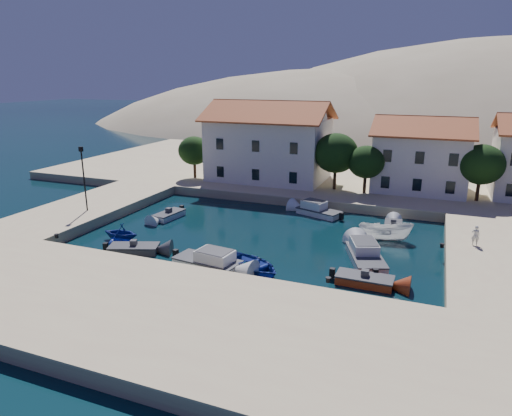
% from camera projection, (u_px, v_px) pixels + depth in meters
% --- Properties ---
extents(ground, '(400.00, 400.00, 0.00)m').
position_uv_depth(ground, '(210.00, 281.00, 31.35)').
color(ground, black).
rests_on(ground, ground).
extents(quay_south, '(52.00, 12.00, 1.00)m').
position_uv_depth(quay_south, '(162.00, 316.00, 25.86)').
color(quay_south, tan).
rests_on(quay_south, ground).
extents(quay_west, '(8.00, 20.00, 1.00)m').
position_uv_depth(quay_west, '(90.00, 208.00, 46.88)').
color(quay_west, tan).
rests_on(quay_west, ground).
extents(quay_north, '(80.00, 36.00, 1.00)m').
position_uv_depth(quay_north, '(346.00, 172.00, 64.42)').
color(quay_north, tan).
rests_on(quay_north, ground).
extents(hills, '(254.00, 176.00, 99.00)m').
position_uv_depth(hills, '(455.00, 200.00, 140.88)').
color(hills, tan).
rests_on(hills, ground).
extents(building_left, '(14.70, 9.45, 9.70)m').
position_uv_depth(building_left, '(269.00, 140.00, 56.82)').
color(building_left, white).
rests_on(building_left, quay_north).
extents(building_mid, '(10.50, 8.40, 8.30)m').
position_uv_depth(building_mid, '(421.00, 153.00, 51.52)').
color(building_mid, white).
rests_on(building_mid, quay_north).
extents(trees, '(37.30, 5.30, 6.45)m').
position_uv_depth(trees, '(349.00, 157.00, 51.12)').
color(trees, '#382314').
rests_on(trees, quay_north).
extents(lamppost, '(0.35, 0.25, 6.22)m').
position_uv_depth(lamppost, '(83.00, 173.00, 43.38)').
color(lamppost, black).
rests_on(lamppost, quay_west).
extents(bollards, '(29.36, 9.56, 0.30)m').
position_uv_depth(bollards, '(268.00, 252.00, 33.49)').
color(bollards, black).
rests_on(bollards, ground).
extents(motorboat_grey_sw, '(4.23, 2.98, 1.25)m').
position_uv_depth(motorboat_grey_sw, '(134.00, 249.00, 36.43)').
color(motorboat_grey_sw, '#38383D').
rests_on(motorboat_grey_sw, ground).
extents(cabin_cruiser_south, '(5.28, 2.79, 1.60)m').
position_uv_depth(cabin_cruiser_south, '(207.00, 261.00, 33.62)').
color(cabin_cruiser_south, silver).
rests_on(cabin_cruiser_south, ground).
extents(rowboat_south, '(6.05, 5.34, 1.04)m').
position_uv_depth(rowboat_south, '(251.00, 269.00, 33.31)').
color(rowboat_south, navy).
rests_on(rowboat_south, ground).
extents(motorboat_red_se, '(3.82, 1.74, 1.25)m').
position_uv_depth(motorboat_red_se, '(365.00, 280.00, 30.86)').
color(motorboat_red_se, maroon).
rests_on(motorboat_red_se, ground).
extents(cabin_cruiser_east, '(3.97, 5.87, 1.60)m').
position_uv_depth(cabin_cruiser_east, '(366.00, 256.00, 34.60)').
color(cabin_cruiser_east, silver).
rests_on(cabin_cruiser_east, ground).
extents(boat_east, '(4.81, 2.65, 1.76)m').
position_uv_depth(boat_east, '(385.00, 240.00, 39.23)').
color(boat_east, silver).
rests_on(boat_east, ground).
extents(motorboat_white_ne, '(1.79, 3.43, 1.25)m').
position_uv_depth(motorboat_white_ne, '(393.00, 227.00, 41.72)').
color(motorboat_white_ne, silver).
rests_on(motorboat_white_ne, ground).
extents(rowboat_west, '(3.33, 2.91, 1.68)m').
position_uv_depth(rowboat_west, '(121.00, 240.00, 39.25)').
color(rowboat_west, navy).
rests_on(rowboat_west, ground).
extents(motorboat_white_west, '(1.97, 3.68, 1.25)m').
position_uv_depth(motorboat_white_west, '(169.00, 215.00, 45.25)').
color(motorboat_white_west, silver).
rests_on(motorboat_white_west, ground).
extents(cabin_cruiser_north, '(4.88, 3.31, 1.60)m').
position_uv_depth(cabin_cruiser_north, '(319.00, 211.00, 46.12)').
color(cabin_cruiser_north, silver).
rests_on(cabin_cruiser_north, ground).
extents(pedestrian, '(0.59, 0.39, 1.58)m').
position_uv_depth(pedestrian, '(476.00, 235.00, 35.10)').
color(pedestrian, silver).
rests_on(pedestrian, quay_east).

